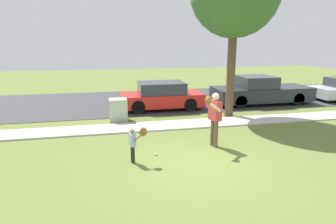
{
  "coord_description": "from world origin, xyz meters",
  "views": [
    {
      "loc": [
        -2.42,
        -7.08,
        3.31
      ],
      "look_at": [
        -0.5,
        1.94,
        1.0
      ],
      "focal_mm": 30.64,
      "sensor_mm": 36.0,
      "label": 1
    }
  ],
  "objects_px": {
    "parked_hatchback_red": "(161,96)",
    "baseball": "(156,154)",
    "person_child": "(135,140)",
    "utility_cabinet": "(118,110)",
    "parked_pickup_dark": "(260,91)",
    "person_adult": "(214,114)"
  },
  "relations": [
    {
      "from": "person_adult",
      "to": "person_child",
      "type": "relative_size",
      "value": 1.68
    },
    {
      "from": "baseball",
      "to": "utility_cabinet",
      "type": "relative_size",
      "value": 0.08
    },
    {
      "from": "parked_hatchback_red",
      "to": "baseball",
      "type": "bearing_deg",
      "value": -102.32
    },
    {
      "from": "person_adult",
      "to": "parked_pickup_dark",
      "type": "relative_size",
      "value": 0.33
    },
    {
      "from": "baseball",
      "to": "parked_hatchback_red",
      "type": "bearing_deg",
      "value": 77.68
    },
    {
      "from": "person_child",
      "to": "utility_cabinet",
      "type": "bearing_deg",
      "value": 77.86
    },
    {
      "from": "utility_cabinet",
      "to": "parked_hatchback_red",
      "type": "bearing_deg",
      "value": 38.8
    },
    {
      "from": "person_child",
      "to": "parked_hatchback_red",
      "type": "relative_size",
      "value": 0.26
    },
    {
      "from": "parked_hatchback_red",
      "to": "utility_cabinet",
      "type": "bearing_deg",
      "value": -141.2
    },
    {
      "from": "person_child",
      "to": "parked_hatchback_red",
      "type": "bearing_deg",
      "value": 57.11
    },
    {
      "from": "parked_hatchback_red",
      "to": "parked_pickup_dark",
      "type": "distance_m",
      "value": 5.42
    },
    {
      "from": "parked_hatchback_red",
      "to": "parked_pickup_dark",
      "type": "height_order",
      "value": "parked_pickup_dark"
    },
    {
      "from": "utility_cabinet",
      "to": "parked_hatchback_red",
      "type": "distance_m",
      "value": 2.8
    },
    {
      "from": "person_child",
      "to": "utility_cabinet",
      "type": "height_order",
      "value": "person_child"
    },
    {
      "from": "baseball",
      "to": "parked_pickup_dark",
      "type": "height_order",
      "value": "parked_pickup_dark"
    },
    {
      "from": "person_adult",
      "to": "parked_hatchback_red",
      "type": "distance_m",
      "value": 5.47
    },
    {
      "from": "person_adult",
      "to": "baseball",
      "type": "distance_m",
      "value": 2.2
    },
    {
      "from": "baseball",
      "to": "utility_cabinet",
      "type": "height_order",
      "value": "utility_cabinet"
    },
    {
      "from": "person_adult",
      "to": "parked_hatchback_red",
      "type": "bearing_deg",
      "value": -98.97
    },
    {
      "from": "utility_cabinet",
      "to": "parked_hatchback_red",
      "type": "xyz_separation_m",
      "value": [
        2.18,
        1.75,
        0.18
      ]
    },
    {
      "from": "person_child",
      "to": "baseball",
      "type": "height_order",
      "value": "person_child"
    },
    {
      "from": "person_adult",
      "to": "utility_cabinet",
      "type": "height_order",
      "value": "person_adult"
    }
  ]
}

